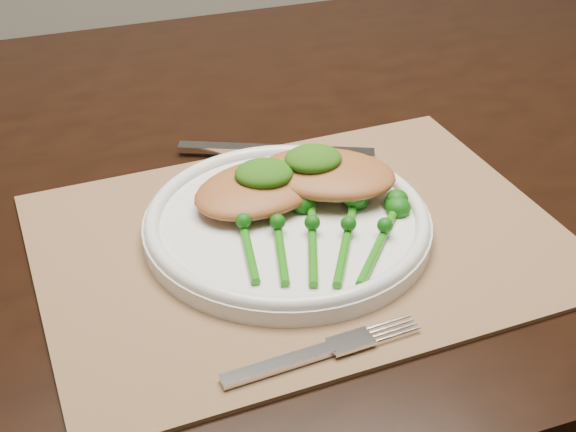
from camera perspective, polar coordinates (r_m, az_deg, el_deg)
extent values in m
cube|color=black|center=(0.93, 0.70, 3.96)|extent=(1.73, 1.15, 0.04)
cube|color=brown|center=(0.76, 0.94, -1.75)|extent=(0.55, 0.45, 0.00)
cylinder|color=silver|center=(0.76, -0.06, -0.67)|extent=(0.27, 0.27, 0.02)
torus|color=silver|center=(0.75, -0.06, -0.08)|extent=(0.27, 0.27, 0.01)
cube|color=silver|center=(0.90, -5.03, 4.83)|extent=(0.09, 0.04, 0.01)
cube|color=silver|center=(0.89, 1.86, 4.65)|extent=(0.13, 0.05, 0.00)
cube|color=silver|center=(0.62, -0.67, -10.53)|extent=(0.09, 0.03, 0.01)
ellipsoid|color=#A86231|center=(0.77, -2.02, 1.99)|extent=(0.16, 0.14, 0.03)
ellipsoid|color=#A86231|center=(0.78, 2.76, 3.02)|extent=(0.16, 0.14, 0.03)
ellipsoid|color=#184409|center=(0.77, -1.71, 3.05)|extent=(0.06, 0.05, 0.02)
ellipsoid|color=#184409|center=(0.78, 1.80, 4.09)|extent=(0.06, 0.05, 0.02)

